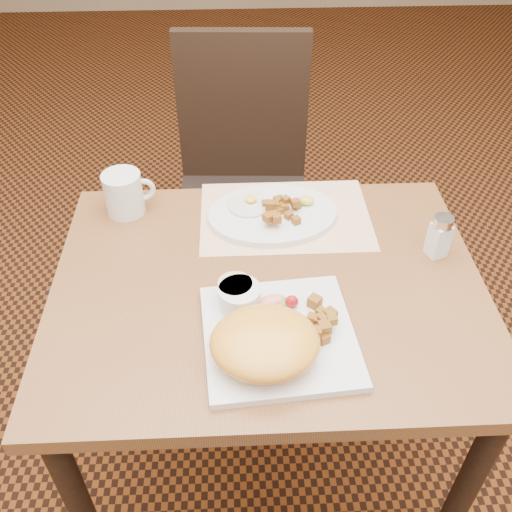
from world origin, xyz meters
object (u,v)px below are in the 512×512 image
at_px(chair_far, 243,175).
at_px(salt_shaker, 440,236).
at_px(plate_square, 279,336).
at_px(coffee_mug, 125,193).
at_px(table, 268,318).
at_px(plate_oval, 273,215).

distance_m(chair_far, salt_shaker, 0.81).
bearing_deg(plate_square, chair_far, 93.08).
height_order(salt_shaker, coffee_mug, coffee_mug).
relative_size(chair_far, plate_square, 3.46).
xyz_separation_m(chair_far, plate_square, (0.05, -0.88, 0.22)).
bearing_deg(chair_far, coffee_mug, 61.02).
bearing_deg(chair_far, plate_square, 95.97).
xyz_separation_m(table, plate_square, (0.01, -0.15, 0.12)).
bearing_deg(plate_oval, salt_shaker, -22.37).
relative_size(plate_square, plate_oval, 0.92).
bearing_deg(table, coffee_mug, 140.71).
height_order(plate_oval, salt_shaker, salt_shaker).
distance_m(table, plate_square, 0.19).
xyz_separation_m(chair_far, salt_shaker, (0.41, -0.65, 0.26)).
height_order(table, coffee_mug, coffee_mug).
bearing_deg(plate_square, salt_shaker, 32.19).
distance_m(table, plate_oval, 0.25).
bearing_deg(salt_shaker, plate_oval, 157.63).
distance_m(plate_square, salt_shaker, 0.43).
relative_size(salt_shaker, coffee_mug, 0.83).
relative_size(table, chair_far, 0.93).
xyz_separation_m(plate_square, plate_oval, (0.01, 0.37, 0.00)).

